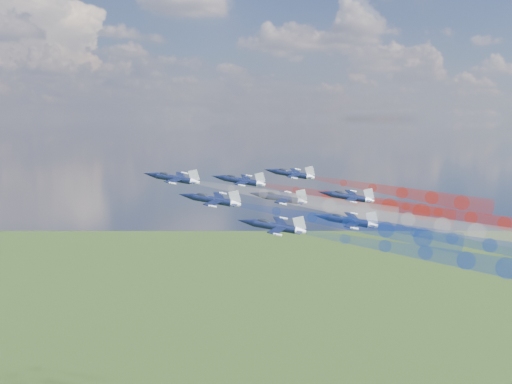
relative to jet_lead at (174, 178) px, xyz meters
name	(u,v)px	position (x,y,z in m)	size (l,w,h in m)	color
jet_lead	(174,178)	(0.00, 0.00, 0.00)	(10.87, 13.58, 3.62)	black
trail_lead	(296,199)	(25.75, -11.08, -4.36)	(4.53, 44.73, 4.53)	white
jet_inner_left	(212,200)	(5.60, -15.83, -3.16)	(10.87, 13.58, 3.62)	black
trail_inner_left	(349,224)	(31.34, -26.91, -7.52)	(4.53, 44.73, 4.53)	blue
jet_inner_right	(241,181)	(16.66, 3.43, -1.33)	(10.87, 13.58, 3.62)	black
trail_inner_right	(358,201)	(42.41, -7.65, -5.69)	(4.53, 44.73, 4.53)	red
jet_outer_left	(275,227)	(14.71, -29.68, -6.82)	(10.87, 13.58, 3.62)	black
trail_outer_left	(425,253)	(40.46, -40.75, -11.18)	(4.53, 44.73, 4.53)	blue
jet_center_third	(280,198)	(22.40, -9.80, -4.15)	(10.87, 13.58, 3.62)	black
trail_center_third	(408,220)	(48.15, -20.88, -8.50)	(4.53, 44.73, 4.53)	white
jet_outer_right	(292,174)	(31.98, 10.06, -0.63)	(10.87, 13.58, 3.62)	black
trail_outer_right	(402,192)	(57.73, -1.02, -4.99)	(4.53, 44.73, 4.53)	red
jet_rear_left	(348,221)	(31.94, -25.32, -7.26)	(10.87, 13.58, 3.62)	black
trail_rear_left	(490,246)	(57.69, -36.40, -11.62)	(4.53, 44.73, 4.53)	blue
jet_rear_right	(348,197)	(39.98, -7.59, -4.71)	(10.87, 13.58, 3.62)	black
trail_rear_right	(471,218)	(65.73, -18.67, -9.07)	(4.53, 44.73, 4.53)	red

